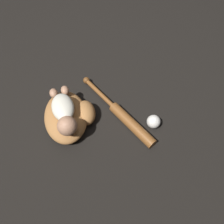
{
  "coord_description": "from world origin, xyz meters",
  "views": [
    {
      "loc": [
        0.58,
        0.31,
        1.05
      ],
      "look_at": [
        -0.05,
        0.27,
        0.08
      ],
      "focal_mm": 35.0,
      "sensor_mm": 36.0,
      "label": 1
    }
  ],
  "objects_px": {
    "baseball_bat": "(124,117)",
    "baby_figure": "(64,112)",
    "baseball_glove": "(69,116)",
    "baseball": "(154,122)"
  },
  "relations": [
    {
      "from": "baseball_glove",
      "to": "baseball",
      "type": "relative_size",
      "value": 5.2
    },
    {
      "from": "baseball_bat",
      "to": "baby_figure",
      "type": "bearing_deg",
      "value": -79.27
    },
    {
      "from": "baseball_bat",
      "to": "baseball",
      "type": "distance_m",
      "value": 0.16
    },
    {
      "from": "baseball",
      "to": "baseball_glove",
      "type": "bearing_deg",
      "value": -90.19
    },
    {
      "from": "baby_figure",
      "to": "baseball",
      "type": "distance_m",
      "value": 0.48
    },
    {
      "from": "baseball_glove",
      "to": "baseball",
      "type": "xyz_separation_m",
      "value": [
        0.0,
        0.46,
        -0.01
      ]
    },
    {
      "from": "baseball_bat",
      "to": "baseball",
      "type": "bearing_deg",
      "value": 81.51
    },
    {
      "from": "baby_figure",
      "to": "baseball_bat",
      "type": "distance_m",
      "value": 0.33
    },
    {
      "from": "baseball_glove",
      "to": "baby_figure",
      "type": "relative_size",
      "value": 1.22
    },
    {
      "from": "baby_figure",
      "to": "baseball",
      "type": "xyz_separation_m",
      "value": [
        -0.03,
        0.46,
        -0.1
      ]
    }
  ]
}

